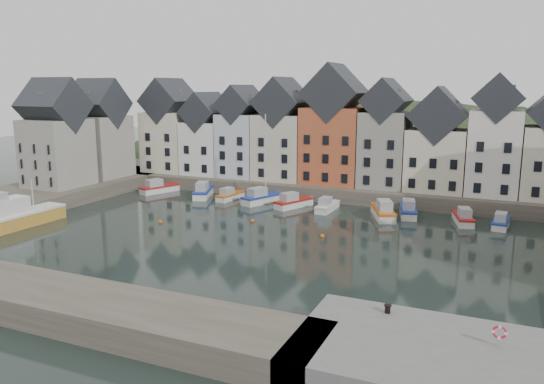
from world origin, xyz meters
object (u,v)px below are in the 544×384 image
Objects in this scene: large_vessel at (18,216)px; mooring_bollard at (388,308)px; boat_a at (158,188)px; life_ring_post at (500,333)px; boat_d at (261,197)px.

large_vessel is 47.26m from mooring_bollard.
boat_a is at bearing 140.71° from mooring_bollard.
mooring_bollard is (45.88, -11.31, 0.97)m from large_vessel.
mooring_bollard is at bearing -18.44° from boat_a.
boat_a is at bearing 84.42° from large_vessel.
life_ring_post is at bearing -13.18° from large_vessel.
boat_a is at bearing 143.10° from life_ring_post.
boat_d is at bearing 130.70° from life_ring_post.
boat_d is 48.62m from life_ring_post.
large_vessel is at bearing -110.41° from boat_d.
boat_a is at bearing -160.32° from boat_d.
boat_d is 31.37m from large_vessel.
boat_a is 24.10m from large_vessel.
large_vessel is at bearing 165.70° from life_ring_post.
large_vessel reaches higher than mooring_bollard.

